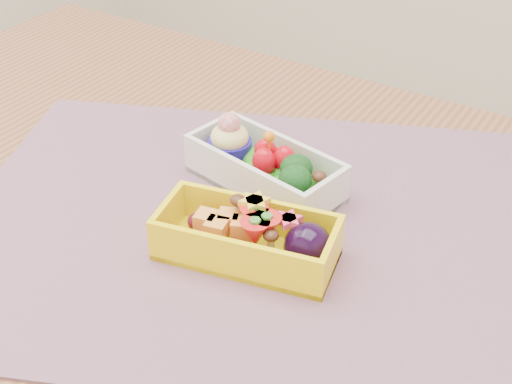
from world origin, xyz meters
The scene contains 4 objects.
table centered at (0.00, 0.00, 0.65)m, with size 1.20×0.80×0.75m.
placemat centered at (0.00, 0.04, 0.75)m, with size 0.58×0.44×0.00m, color #835A65.
bento_white centered at (-0.02, 0.10, 0.78)m, with size 0.18×0.11×0.07m.
bento_yellow centered at (0.03, -0.01, 0.78)m, with size 0.18×0.11×0.06m.
Camera 1 is at (0.30, -0.43, 1.18)m, focal length 49.18 mm.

